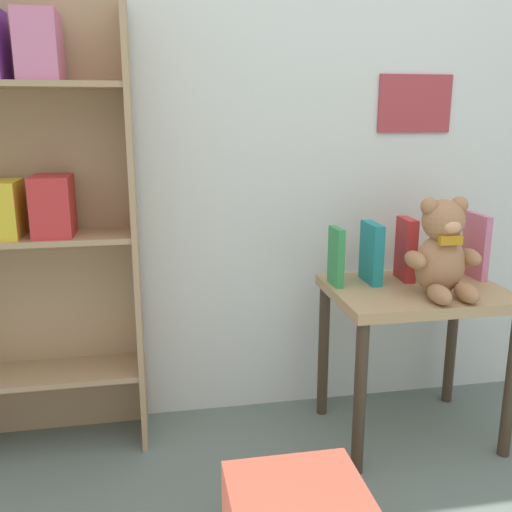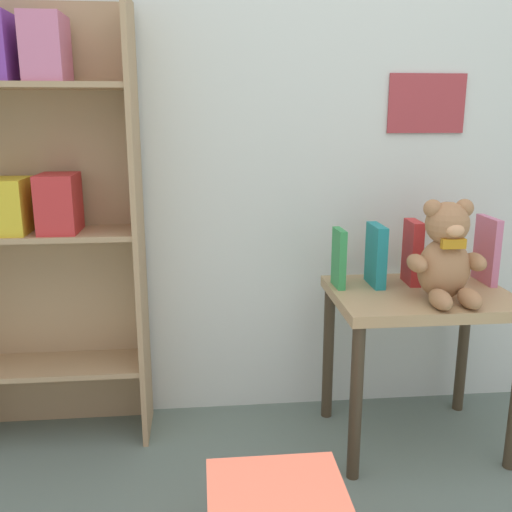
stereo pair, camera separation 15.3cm
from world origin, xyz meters
The scene contains 9 objects.
wall_back centered at (0.00, 1.53, 1.25)m, with size 4.80×0.07×2.50m.
bookshelf_side centered at (-0.94, 1.39, 0.84)m, with size 0.67×0.24×1.47m.
display_table centered at (0.32, 1.19, 0.46)m, with size 0.58×0.44×0.55m.
teddy_bear centered at (0.35, 1.11, 0.70)m, with size 0.24×0.22×0.32m.
book_standing_green centered at (0.06, 1.28, 0.65)m, with size 0.02×0.10×0.20m, color #33934C.
book_standing_teal centered at (0.19, 1.29, 0.66)m, with size 0.04×0.14×0.21m, color teal.
book_standing_red centered at (0.32, 1.29, 0.66)m, with size 0.04×0.12×0.22m, color red.
book_standing_orange centered at (0.45, 1.29, 0.66)m, with size 0.03×0.12×0.23m, color orange.
book_standing_pink centered at (0.58, 1.28, 0.67)m, with size 0.02×0.15×0.23m, color #D17093.
Camera 1 is at (-0.56, -0.53, 1.12)m, focal length 40.00 mm.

